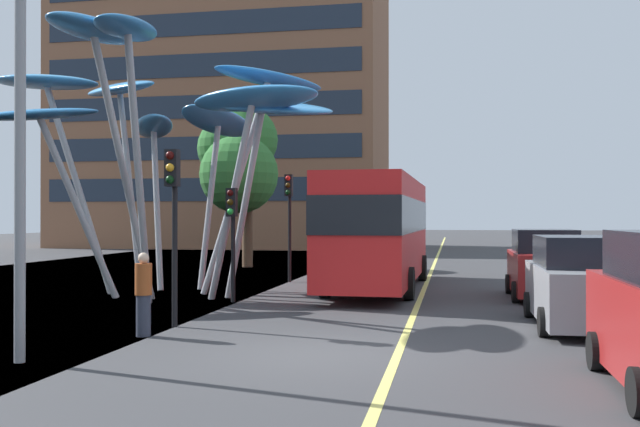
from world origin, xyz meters
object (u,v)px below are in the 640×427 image
object	(u,v)px
red_bus	(379,226)
pedestrian	(143,294)
car_parked_far	(544,266)
street_lamp	(39,49)
traffic_light_kerb_near	(173,199)
traffic_light_kerb_far	(232,219)
leaf_sculpture	(166,105)
traffic_light_island_mid	(289,204)
traffic_light_opposite	(321,210)
car_parked_mid	(578,284)

from	to	relation	value
red_bus	pedestrian	xyz separation A→B (m)	(-3.69, -10.21, -1.26)
car_parked_far	street_lamp	distance (m)	15.08
traffic_light_kerb_near	traffic_light_kerb_far	xyz separation A→B (m)	(-0.12, 4.55, -0.46)
leaf_sculpture	traffic_light_kerb_far	bearing A→B (deg)	-28.45
traffic_light_kerb_near	traffic_light_island_mid	world-z (taller)	traffic_light_island_mid
traffic_light_kerb_far	street_lamp	size ratio (longest dim) A/B	0.39
red_bus	traffic_light_kerb_far	world-z (taller)	red_bus
traffic_light_opposite	red_bus	bearing A→B (deg)	-64.73
red_bus	traffic_light_island_mid	size ratio (longest dim) A/B	2.79
red_bus	traffic_light_opposite	distance (m)	7.60
traffic_light_kerb_far	leaf_sculpture	bearing A→B (deg)	151.55
red_bus	traffic_light_kerb_near	xyz separation A→B (m)	(-3.55, -9.02, 0.68)
street_lamp	car_parked_mid	bearing A→B (deg)	30.87
car_parked_far	street_lamp	world-z (taller)	street_lamp
pedestrian	traffic_light_opposite	bearing A→B (deg)	88.48
traffic_light_kerb_far	traffic_light_island_mid	world-z (taller)	traffic_light_island_mid
traffic_light_kerb_near	street_lamp	xyz separation A→B (m)	(-0.71, -3.95, 2.37)
red_bus	traffic_light_kerb_far	distance (m)	5.79
traffic_light_kerb_far	pedestrian	xyz separation A→B (m)	(-0.01, -5.74, -1.49)
leaf_sculpture	pedestrian	size ratio (longest dim) A/B	6.82
red_bus	street_lamp	bearing A→B (deg)	-108.17
traffic_light_kerb_far	pedestrian	bearing A→B (deg)	-90.14
red_bus	car_parked_far	xyz separation A→B (m)	(5.06, -1.87, -1.15)
car_parked_mid	pedestrian	bearing A→B (deg)	-162.14
leaf_sculpture	street_lamp	size ratio (longest dim) A/B	1.40
leaf_sculpture	traffic_light_opposite	xyz separation A→B (m)	(2.98, 9.94, -3.13)
red_bus	traffic_light_kerb_near	size ratio (longest dim) A/B	2.86
car_parked_far	leaf_sculpture	bearing A→B (deg)	-173.85
leaf_sculpture	car_parked_mid	world-z (taller)	leaf_sculpture
traffic_light_island_mid	traffic_light_opposite	size ratio (longest dim) A/B	1.05
traffic_light_opposite	car_parked_far	xyz separation A→B (m)	(8.29, -8.72, -1.76)
traffic_light_kerb_near	traffic_light_kerb_far	size ratio (longest dim) A/B	1.20
traffic_light_opposite	street_lamp	size ratio (longest dim) A/B	0.46
traffic_light_kerb_far	street_lamp	xyz separation A→B (m)	(-0.59, -8.50, 2.82)
traffic_light_island_mid	pedestrian	size ratio (longest dim) A/B	2.35
red_bus	traffic_light_kerb_near	distance (m)	9.71
traffic_light_kerb_near	pedestrian	distance (m)	2.28
traffic_light_island_mid	pedestrian	xyz separation A→B (m)	(-0.18, -12.04, -2.01)
leaf_sculpture	pedestrian	xyz separation A→B (m)	(2.53, -7.12, -5.00)
traffic_light_kerb_near	pedestrian	world-z (taller)	traffic_light_kerb_near
car_parked_mid	pedestrian	xyz separation A→B (m)	(-8.78, -2.83, -0.09)
traffic_light_kerb_far	car_parked_mid	size ratio (longest dim) A/B	0.70
traffic_light_kerb_near	pedestrian	bearing A→B (deg)	-96.52
traffic_light_kerb_far	pedestrian	size ratio (longest dim) A/B	1.91
traffic_light_kerb_near	traffic_light_kerb_far	distance (m)	4.57
traffic_light_kerb_near	car_parked_mid	world-z (taller)	traffic_light_kerb_near
traffic_light_island_mid	car_parked_mid	xyz separation A→B (m)	(8.60, -9.21, -1.92)
street_lamp	leaf_sculpture	bearing A→B (deg)	101.21
car_parked_far	street_lamp	xyz separation A→B (m)	(-9.32, -11.09, 4.20)
traffic_light_kerb_far	pedestrian	world-z (taller)	traffic_light_kerb_far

